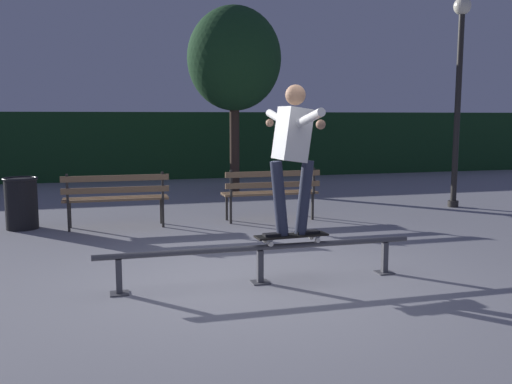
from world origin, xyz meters
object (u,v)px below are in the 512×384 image
skateboard (292,236)px  lamp_post_right (459,76)px  trash_can (21,202)px  tree_behind_benches (234,59)px  grind_rail (260,254)px  park_bench_leftmost (116,194)px  skateboarder (293,147)px  park_bench_left_center (271,189)px

skateboard → lamp_post_right: 6.31m
trash_can → lamp_post_right: bearing=0.9°
skateboard → tree_behind_benches: size_ratio=0.19×
trash_can → tree_behind_benches: bearing=39.5°
grind_rail → park_bench_leftmost: (-1.38, 3.36, 0.23)m
skateboard → park_bench_leftmost: (-1.72, 3.36, 0.06)m
skateboard → skateboarder: 0.94m
skateboard → lamp_post_right: lamp_post_right is taller
grind_rail → park_bench_leftmost: bearing=112.3°
park_bench_leftmost → lamp_post_right: (6.30, 0.49, 1.94)m
park_bench_left_center → tree_behind_benches: bearing=86.1°
lamp_post_right → park_bench_leftmost: bearing=-175.6°
park_bench_leftmost → park_bench_left_center: (2.50, 0.00, 0.00)m
grind_rail → park_bench_left_center: (1.12, 3.36, 0.23)m
grind_rail → skateboard: size_ratio=4.26×
park_bench_leftmost → trash_can: bearing=165.5°
park_bench_left_center → tree_behind_benches: (0.26, 3.80, 2.47)m
grind_rail → park_bench_left_center: size_ratio=2.10×
grind_rail → lamp_post_right: 6.62m
park_bench_left_center → lamp_post_right: lamp_post_right is taller
park_bench_leftmost → lamp_post_right: lamp_post_right is taller
skateboarder → park_bench_leftmost: (-1.72, 3.36, -0.88)m
tree_behind_benches → grind_rail: bearing=-100.9°
tree_behind_benches → lamp_post_right: 4.88m
tree_behind_benches → lamp_post_right: bearing=-43.0°
skateboard → park_bench_leftmost: size_ratio=0.49×
grind_rail → trash_can: trash_can is taller
grind_rail → lamp_post_right: bearing=38.0°
grind_rail → lamp_post_right: (4.93, 3.85, 2.17)m
skateboard → park_bench_leftmost: park_bench_leftmost is taller
tree_behind_benches → lamp_post_right: (3.55, -3.31, -0.52)m
tree_behind_benches → trash_can: tree_behind_benches is taller
tree_behind_benches → skateboarder: bearing=-98.2°
park_bench_left_center → lamp_post_right: size_ratio=0.41×
grind_rail → skateboarder: (0.34, 0.00, 1.11)m
park_bench_left_center → trash_can: park_bench_left_center is taller
grind_rail → trash_can: 4.66m
skateboarder → park_bench_left_center: 3.56m
park_bench_left_center → lamp_post_right: (3.81, 0.49, 1.94)m
skateboard → lamp_post_right: bearing=40.0°
tree_behind_benches → lamp_post_right: tree_behind_benches is taller
park_bench_leftmost → tree_behind_benches: bearing=54.1°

